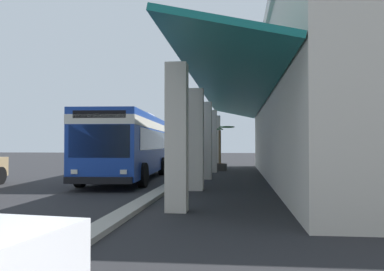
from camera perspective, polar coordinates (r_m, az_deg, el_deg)
name	(u,v)px	position (r m, az deg, el deg)	size (l,w,h in m)	color
ground	(267,176)	(22.89, 10.17, -5.54)	(120.00, 120.00, 0.00)	#262628
curb_strip	(183,178)	(20.96, -1.28, -5.79)	(30.11, 0.50, 0.12)	#9E998E
plaza_building	(383,101)	(21.92, 24.61, 4.29)	(25.39, 14.54, 7.58)	beige
transit_bus	(129,142)	(20.75, -8.57, -0.87)	(11.35, 3.30, 3.34)	#193D9E
potted_palm	(220,160)	(27.43, 3.85, -3.39)	(1.97, 1.72, 2.96)	#4C4742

